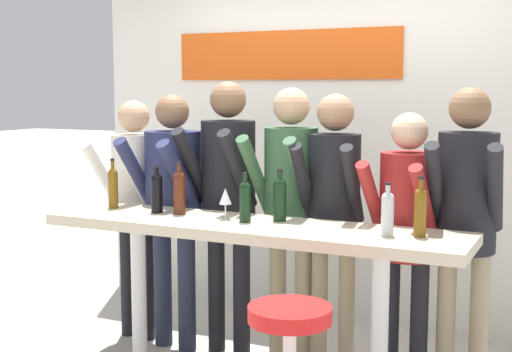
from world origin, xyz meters
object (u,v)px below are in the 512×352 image
wine_bottle_0 (280,197)px  wine_bottle_2 (388,211)px  person_center_left (228,186)px  person_center (290,193)px  person_left (172,193)px  wine_bottle_5 (179,190)px  wine_bottle_4 (420,210)px  person_right (407,219)px  wine_bottle_3 (245,199)px  wine_bottle_1 (113,186)px  person_center_right (334,200)px  wine_glass_0 (225,197)px  person_far_left (134,191)px  tasting_table (250,251)px  wine_bottle_6 (157,191)px  person_far_right (466,206)px

wine_bottle_0 → wine_bottle_2: (0.65, -0.14, -0.01)m
person_center_left → person_center: size_ratio=1.02×
person_center_left → person_left: bearing=-165.6°
wine_bottle_5 → wine_bottle_4: bearing=-1.3°
person_right → wine_bottle_5: bearing=-155.1°
person_left → person_right: 1.53m
wine_bottle_4 → wine_bottle_5: wine_bottle_5 is taller
wine_bottle_3 → wine_bottle_1: bearing=176.6°
person_center_right → wine_bottle_0: (-0.18, -0.38, 0.06)m
person_left → wine_bottle_0: bearing=-12.5°
wine_bottle_3 → wine_bottle_0: bearing=33.8°
person_center_right → wine_bottle_5: (-0.80, -0.43, 0.06)m
person_center_right → wine_glass_0: 0.67m
person_far_left → person_center: 1.13m
tasting_table → wine_bottle_6: wine_bottle_6 is taller
person_far_left → person_center: person_center is taller
wine_bottle_2 → person_far_right: bearing=59.0°
wine_bottle_1 → person_left: bearing=61.1°
person_right → wine_bottle_0: size_ratio=5.42×
tasting_table → wine_bottle_6: 0.70m
person_center → wine_bottle_6: size_ratio=6.02×
wine_bottle_5 → wine_glass_0: 0.32m
person_left → wine_bottle_6: 0.41m
wine_bottle_5 → wine_bottle_0: bearing=5.0°
tasting_table → wine_bottle_2: 0.82m
person_far_right → wine_bottle_0: bearing=-163.3°
wine_bottle_4 → wine_glass_0: wine_bottle_4 is taller
person_center_left → wine_bottle_4: (1.33, -0.47, 0.02)m
person_center_left → wine_glass_0: bearing=-60.4°
person_left → person_center_right: size_ratio=1.00×
tasting_table → wine_bottle_3: size_ratio=8.66×
person_center → wine_bottle_4: 1.03m
person_far_right → person_center_right: bearing=174.7°
person_far_right → tasting_table: bearing=-159.8°
person_far_right → wine_bottle_5: bearing=-169.3°
person_far_left → wine_bottle_0: (1.24, -0.37, 0.09)m
wine_bottle_0 → wine_bottle_3: size_ratio=1.06×
person_center_right → wine_bottle_3: 0.60m
person_far_right → wine_bottle_4: (-0.15, -0.45, 0.04)m
tasting_table → person_right: bearing=31.3°
person_far_right → wine_bottle_6: bearing=-170.0°
wine_bottle_6 → person_left: bearing=109.2°
person_center_left → wine_bottle_4: 1.41m
person_center_right → person_far_right: (0.76, -0.01, 0.02)m
wine_glass_0 → person_center: bearing=68.5°
tasting_table → wine_bottle_0: bearing=44.5°
tasting_table → person_center: person_center is taller
person_center_right → wine_bottle_1: (-1.28, -0.43, 0.06)m
person_center_right → person_far_right: bearing=-5.6°
person_far_left → wine_bottle_4: (2.03, -0.46, 0.09)m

